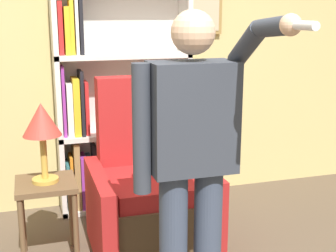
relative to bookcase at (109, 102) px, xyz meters
The scene contains 6 objects.
wall_back 0.50m from the bookcase, 65.28° to the left, with size 8.00×0.11×2.80m.
bookcase is the anchor object (origin of this frame).
armchair 0.98m from the bookcase, 81.13° to the right, with size 0.82×0.82×1.21m.
person_standing 1.70m from the bookcase, 85.72° to the right, with size 0.58×0.78×1.68m.
side_table 1.08m from the bookcase, 126.21° to the right, with size 0.39×0.39×0.57m.
table_lamp 0.97m from the bookcase, 126.21° to the right, with size 0.25×0.25×0.53m.
Camera 1 is at (-0.72, -1.95, 1.66)m, focal length 50.00 mm.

